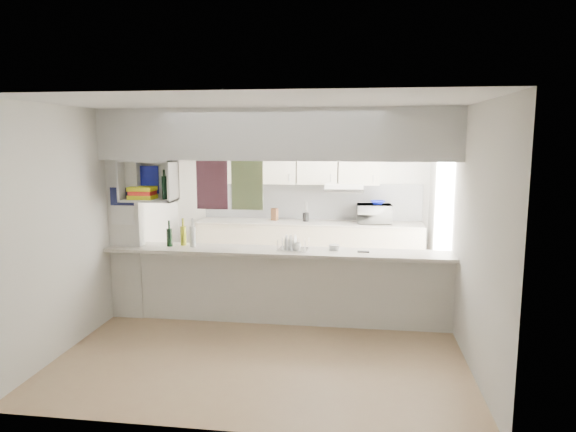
% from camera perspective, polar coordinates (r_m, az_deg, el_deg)
% --- Properties ---
extents(floor, '(4.80, 4.80, 0.00)m').
position_cam_1_polar(floor, '(6.49, -1.27, -11.72)').
color(floor, tan).
rests_on(floor, ground).
extents(ceiling, '(4.80, 4.80, 0.00)m').
position_cam_1_polar(ceiling, '(6.08, -1.36, 11.87)').
color(ceiling, white).
rests_on(ceiling, wall_back).
extents(wall_back, '(4.20, 0.00, 4.20)m').
position_cam_1_polar(wall_back, '(8.51, 1.24, 2.23)').
color(wall_back, silver).
rests_on(wall_back, floor).
extents(wall_left, '(0.00, 4.80, 4.80)m').
position_cam_1_polar(wall_left, '(6.81, -19.05, 0.09)').
color(wall_left, silver).
rests_on(wall_left, floor).
extents(wall_right, '(0.00, 4.80, 4.80)m').
position_cam_1_polar(wall_right, '(6.18, 18.28, -0.71)').
color(wall_right, silver).
rests_on(wall_right, floor).
extents(servery_partition, '(4.20, 0.50, 2.60)m').
position_cam_1_polar(servery_partition, '(6.14, -2.92, 3.04)').
color(servery_partition, silver).
rests_on(servery_partition, floor).
extents(cubby_shelf, '(0.65, 0.35, 0.50)m').
position_cam_1_polar(cubby_shelf, '(6.48, -15.26, 3.50)').
color(cubby_shelf, white).
rests_on(cubby_shelf, bulkhead).
extents(kitchen_run, '(3.60, 0.63, 2.24)m').
position_cam_1_polar(kitchen_run, '(8.30, 2.12, -1.25)').
color(kitchen_run, beige).
rests_on(kitchen_run, floor).
extents(microwave, '(0.55, 0.38, 0.30)m').
position_cam_1_polar(microwave, '(8.23, 9.58, 0.26)').
color(microwave, white).
rests_on(microwave, bench_top).
extents(bowl, '(0.24, 0.24, 0.06)m').
position_cam_1_polar(bowl, '(8.21, 9.94, 1.47)').
color(bowl, '#0D1490').
rests_on(bowl, microwave).
extents(dish_rack, '(0.37, 0.29, 0.19)m').
position_cam_1_polar(dish_rack, '(6.20, 0.58, -3.09)').
color(dish_rack, silver).
rests_on(dish_rack, breakfast_bar).
extents(cup, '(0.12, 0.12, 0.09)m').
position_cam_1_polar(cup, '(6.13, 0.93, -3.40)').
color(cup, white).
rests_on(cup, dish_rack).
extents(wine_bottles, '(0.37, 0.15, 0.36)m').
position_cam_1_polar(wine_bottles, '(6.53, -11.66, -2.18)').
color(wine_bottles, black).
rests_on(wine_bottles, breakfast_bar).
extents(plastic_tubs, '(0.48, 0.17, 0.06)m').
position_cam_1_polar(plastic_tubs, '(6.22, 5.42, -3.53)').
color(plastic_tubs, silver).
rests_on(plastic_tubs, breakfast_bar).
extents(utensil_jar, '(0.10, 0.10, 0.14)m').
position_cam_1_polar(utensil_jar, '(8.29, 1.97, -0.11)').
color(utensil_jar, black).
rests_on(utensil_jar, bench_top).
extents(knife_block, '(0.12, 0.11, 0.20)m').
position_cam_1_polar(knife_block, '(8.38, -1.51, 0.19)').
color(knife_block, brown).
rests_on(knife_block, bench_top).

